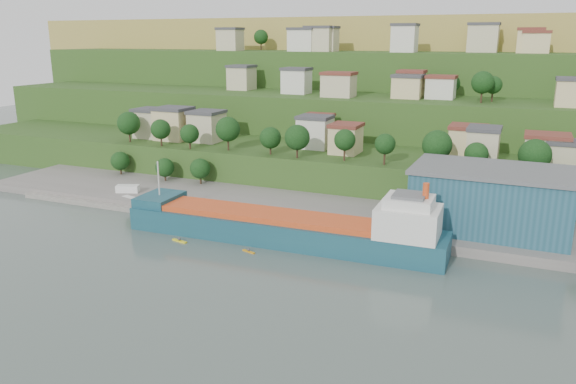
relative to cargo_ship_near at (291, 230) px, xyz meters
The scene contains 10 objects.
ground 9.97m from the cargo_ship_near, 95.10° to the right, with size 500.00×500.00×0.00m, color #42504B.
quay 26.72m from the cargo_ship_near, 43.92° to the left, with size 220.00×26.00×4.00m, color slate.
pebble_beach 57.28m from the cargo_ship_near, 167.45° to the left, with size 40.00×18.00×2.40m, color slate.
hillside 159.11m from the cargo_ship_near, 90.31° to the left, with size 360.00×210.71×96.00m.
cargo_ship_near is the anchor object (origin of this frame).
warehouse 40.83m from the cargo_ship_near, 26.83° to the left, with size 31.33×19.55×12.80m.
caravan 51.64m from the cargo_ship_near, 166.11° to the left, with size 5.61×2.34×2.62m, color white.
dinghy 47.60m from the cargo_ship_near, 169.33° to the left, with size 4.31×1.62×0.86m, color silver.
kayak_orange 9.92m from the cargo_ship_near, 124.52° to the right, with size 2.98×1.37×0.74m.
kayak_yellow 22.65m from the cargo_ship_near, 158.40° to the right, with size 3.69×1.38×0.91m.
Camera 1 is at (42.06, -88.11, 39.67)m, focal length 35.00 mm.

